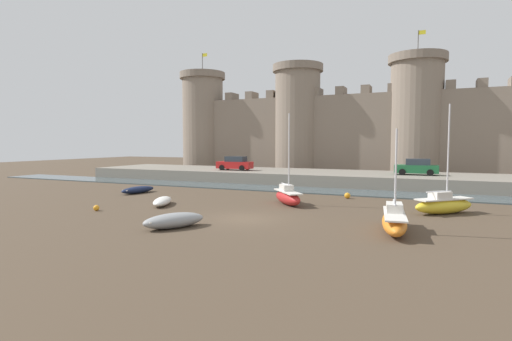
{
  "coord_description": "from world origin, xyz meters",
  "views": [
    {
      "loc": [
        10.11,
        -20.91,
        4.5
      ],
      "look_at": [
        -1.53,
        5.03,
        2.5
      ],
      "focal_mm": 28.0,
      "sensor_mm": 36.0,
      "label": 1
    }
  ],
  "objects_px": {
    "sailboat_midflat_left": "(394,221)",
    "mooring_buoy_off_centre": "(347,196)",
    "mooring_buoy_near_channel": "(96,208)",
    "rowboat_foreground_centre": "(138,190)",
    "car_quay_west": "(416,167)",
    "rowboat_foreground_right": "(174,220)",
    "sailboat_near_channel_left": "(288,196)",
    "car_quay_centre_east": "(235,164)",
    "sailboat_midflat_right": "(444,204)",
    "rowboat_near_channel_right": "(162,201)"
  },
  "relations": [
    {
      "from": "car_quay_west",
      "to": "rowboat_near_channel_right",
      "type": "bearing_deg",
      "value": -129.31
    },
    {
      "from": "car_quay_centre_east",
      "to": "mooring_buoy_off_centre",
      "type": "bearing_deg",
      "value": -32.39
    },
    {
      "from": "sailboat_midflat_right",
      "to": "rowboat_foreground_centre",
      "type": "bearing_deg",
      "value": 179.54
    },
    {
      "from": "sailboat_midflat_left",
      "to": "sailboat_midflat_right",
      "type": "distance_m",
      "value": 7.13
    },
    {
      "from": "sailboat_midflat_right",
      "to": "mooring_buoy_off_centre",
      "type": "xyz_separation_m",
      "value": [
        -6.92,
        4.41,
        -0.36
      ]
    },
    {
      "from": "sailboat_midflat_left",
      "to": "car_quay_west",
      "type": "bearing_deg",
      "value": 89.65
    },
    {
      "from": "rowboat_near_channel_right",
      "to": "car_quay_west",
      "type": "relative_size",
      "value": 0.82
    },
    {
      "from": "rowboat_foreground_right",
      "to": "rowboat_foreground_centre",
      "type": "bearing_deg",
      "value": 137.29
    },
    {
      "from": "sailboat_midflat_right",
      "to": "sailboat_near_channel_left",
      "type": "bearing_deg",
      "value": -177.55
    },
    {
      "from": "sailboat_near_channel_left",
      "to": "rowboat_foreground_centre",
      "type": "relative_size",
      "value": 1.8
    },
    {
      "from": "rowboat_foreground_right",
      "to": "car_quay_west",
      "type": "xyz_separation_m",
      "value": [
        10.84,
        25.6,
        1.63
      ]
    },
    {
      "from": "rowboat_near_channel_right",
      "to": "car_quay_west",
      "type": "height_order",
      "value": "car_quay_west"
    },
    {
      "from": "mooring_buoy_off_centre",
      "to": "car_quay_centre_east",
      "type": "relative_size",
      "value": 0.11
    },
    {
      "from": "car_quay_west",
      "to": "mooring_buoy_off_centre",
      "type": "bearing_deg",
      "value": -113.58
    },
    {
      "from": "mooring_buoy_off_centre",
      "to": "rowboat_foreground_centre",
      "type": "bearing_deg",
      "value": -166.61
    },
    {
      "from": "rowboat_foreground_centre",
      "to": "car_quay_west",
      "type": "xyz_separation_m",
      "value": [
        22.37,
        14.96,
        1.72
      ]
    },
    {
      "from": "sailboat_midflat_left",
      "to": "mooring_buoy_near_channel",
      "type": "height_order",
      "value": "sailboat_midflat_left"
    },
    {
      "from": "sailboat_midflat_left",
      "to": "rowboat_foreground_centre",
      "type": "bearing_deg",
      "value": 162.71
    },
    {
      "from": "mooring_buoy_off_centre",
      "to": "car_quay_west",
      "type": "height_order",
      "value": "car_quay_west"
    },
    {
      "from": "car_quay_centre_east",
      "to": "rowboat_near_channel_right",
      "type": "bearing_deg",
      "value": -78.94
    },
    {
      "from": "car_quay_centre_east",
      "to": "car_quay_west",
      "type": "xyz_separation_m",
      "value": [
        19.72,
        1.22,
        0.0
      ]
    },
    {
      "from": "sailboat_near_channel_left",
      "to": "sailboat_midflat_left",
      "type": "distance_m",
      "value": 10.11
    },
    {
      "from": "sailboat_near_channel_left",
      "to": "rowboat_near_channel_right",
      "type": "relative_size",
      "value": 1.91
    },
    {
      "from": "rowboat_foreground_right",
      "to": "sailboat_midflat_right",
      "type": "xyz_separation_m",
      "value": [
        13.07,
        10.44,
        0.19
      ]
    },
    {
      "from": "sailboat_midflat_left",
      "to": "mooring_buoy_off_centre",
      "type": "distance_m",
      "value": 12.03
    },
    {
      "from": "mooring_buoy_off_centre",
      "to": "sailboat_midflat_left",
      "type": "bearing_deg",
      "value": -67.72
    },
    {
      "from": "sailboat_near_channel_left",
      "to": "rowboat_foreground_centre",
      "type": "xyz_separation_m",
      "value": [
        -14.32,
        0.64,
        -0.28
      ]
    },
    {
      "from": "rowboat_foreground_centre",
      "to": "mooring_buoy_near_channel",
      "type": "height_order",
      "value": "rowboat_foreground_centre"
    },
    {
      "from": "mooring_buoy_near_channel",
      "to": "car_quay_centre_east",
      "type": "bearing_deg",
      "value": 92.77
    },
    {
      "from": "sailboat_midflat_right",
      "to": "sailboat_midflat_left",
      "type": "bearing_deg",
      "value": -109.35
    },
    {
      "from": "sailboat_midflat_left",
      "to": "sailboat_midflat_right",
      "type": "height_order",
      "value": "sailboat_midflat_right"
    },
    {
      "from": "sailboat_midflat_right",
      "to": "car_quay_centre_east",
      "type": "xyz_separation_m",
      "value": [
        -21.95,
        13.94,
        1.44
      ]
    },
    {
      "from": "sailboat_near_channel_left",
      "to": "car_quay_west",
      "type": "relative_size",
      "value": 1.57
    },
    {
      "from": "sailboat_near_channel_left",
      "to": "sailboat_midflat_right",
      "type": "relative_size",
      "value": 0.95
    },
    {
      "from": "sailboat_midflat_left",
      "to": "car_quay_centre_east",
      "type": "distance_m",
      "value": 28.51
    },
    {
      "from": "sailboat_midflat_right",
      "to": "rowboat_near_channel_right",
      "type": "distance_m",
      "value": 18.89
    },
    {
      "from": "rowboat_foreground_centre",
      "to": "mooring_buoy_off_centre",
      "type": "distance_m",
      "value": 18.17
    },
    {
      "from": "sailboat_near_channel_left",
      "to": "car_quay_centre_east",
      "type": "xyz_separation_m",
      "value": [
        -11.67,
        14.38,
        1.44
      ]
    },
    {
      "from": "sailboat_midflat_left",
      "to": "car_quay_west",
      "type": "relative_size",
      "value": 1.24
    },
    {
      "from": "sailboat_near_channel_left",
      "to": "sailboat_midflat_left",
      "type": "xyz_separation_m",
      "value": [
        7.92,
        -6.28,
        -0.02
      ]
    },
    {
      "from": "rowboat_near_channel_right",
      "to": "mooring_buoy_off_centre",
      "type": "distance_m",
      "value": 14.49
    },
    {
      "from": "rowboat_foreground_centre",
      "to": "sailboat_midflat_left",
      "type": "height_order",
      "value": "sailboat_midflat_left"
    },
    {
      "from": "mooring_buoy_off_centre",
      "to": "mooring_buoy_near_channel",
      "type": "bearing_deg",
      "value": -137.95
    },
    {
      "from": "sailboat_midflat_right",
      "to": "rowboat_near_channel_right",
      "type": "xyz_separation_m",
      "value": [
        -18.34,
        -4.52,
        -0.29
      ]
    },
    {
      "from": "sailboat_midflat_right",
      "to": "mooring_buoy_near_channel",
      "type": "xyz_separation_m",
      "value": [
        -20.88,
        -8.18,
        -0.41
      ]
    },
    {
      "from": "sailboat_midflat_left",
      "to": "mooring_buoy_off_centre",
      "type": "xyz_separation_m",
      "value": [
        -4.56,
        11.13,
        -0.34
      ]
    },
    {
      "from": "mooring_buoy_near_channel",
      "to": "sailboat_midflat_right",
      "type": "bearing_deg",
      "value": 21.4
    },
    {
      "from": "car_quay_west",
      "to": "sailboat_near_channel_left",
      "type": "bearing_deg",
      "value": -117.31
    },
    {
      "from": "sailboat_near_channel_left",
      "to": "sailboat_midflat_left",
      "type": "height_order",
      "value": "sailboat_near_channel_left"
    },
    {
      "from": "rowboat_foreground_right",
      "to": "mooring_buoy_near_channel",
      "type": "relative_size",
      "value": 9.25
    }
  ]
}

